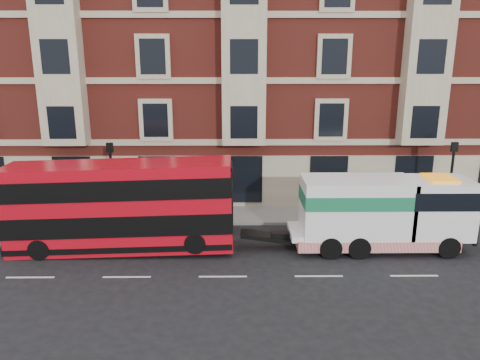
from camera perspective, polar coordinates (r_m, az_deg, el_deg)
name	(u,v)px	position (r m, az deg, el deg)	size (l,w,h in m)	color
ground	(223,277)	(19.88, -2.10, -11.70)	(120.00, 120.00, 0.00)	black
sidewalk	(226,215)	(26.75, -1.68, -4.25)	(90.00, 3.00, 0.15)	slate
victorian_terrace	(235,36)	(32.73, -0.64, 17.12)	(45.00, 12.00, 20.40)	maroon
lamp_post_west	(112,177)	(25.59, -15.34, 0.38)	(0.35, 0.15, 4.35)	black
lamp_post_east	(451,176)	(27.26, 24.33, 0.45)	(0.35, 0.15, 4.35)	black
double_decker_bus	(120,205)	(22.27, -14.39, -2.98)	(10.36, 2.38, 4.19)	red
tow_truck	(380,212)	(22.76, 16.70, -3.79)	(8.29, 2.45, 3.45)	white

